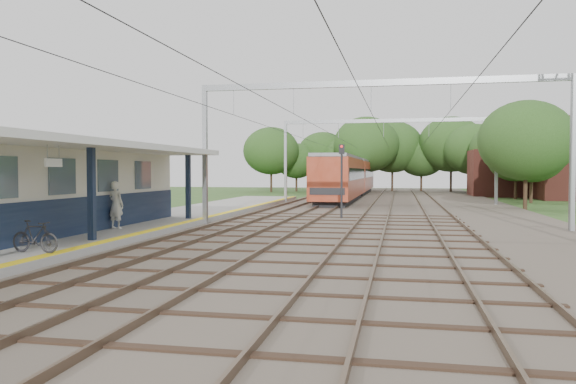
# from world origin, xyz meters

# --- Properties ---
(ground) EXTENTS (160.00, 160.00, 0.00)m
(ground) POSITION_xyz_m (0.00, 0.00, 0.00)
(ground) COLOR #2D4C1E
(ground) RESTS_ON ground
(ballast_bed) EXTENTS (18.00, 90.00, 0.10)m
(ballast_bed) POSITION_xyz_m (4.00, 30.00, 0.05)
(ballast_bed) COLOR #473D33
(ballast_bed) RESTS_ON ground
(platform) EXTENTS (5.00, 52.00, 0.35)m
(platform) POSITION_xyz_m (-7.50, 14.00, 0.17)
(platform) COLOR gray
(platform) RESTS_ON ground
(yellow_stripe) EXTENTS (0.45, 52.00, 0.01)m
(yellow_stripe) POSITION_xyz_m (-5.25, 14.00, 0.35)
(yellow_stripe) COLOR yellow
(yellow_stripe) RESTS_ON platform
(station_building) EXTENTS (3.41, 18.00, 3.40)m
(station_building) POSITION_xyz_m (-8.88, 7.00, 2.04)
(station_building) COLOR beige
(station_building) RESTS_ON platform
(canopy) EXTENTS (6.40, 20.00, 3.44)m
(canopy) POSITION_xyz_m (-7.77, 6.00, 3.64)
(canopy) COLOR #111D36
(canopy) RESTS_ON platform
(rail_tracks) EXTENTS (11.80, 88.00, 0.15)m
(rail_tracks) POSITION_xyz_m (1.50, 30.00, 0.18)
(rail_tracks) COLOR brown
(rail_tracks) RESTS_ON ballast_bed
(catenary_system) EXTENTS (17.22, 88.00, 7.00)m
(catenary_system) POSITION_xyz_m (3.39, 25.28, 5.51)
(catenary_system) COLOR gray
(catenary_system) RESTS_ON ground
(tree_band) EXTENTS (31.72, 30.88, 8.82)m
(tree_band) POSITION_xyz_m (3.84, 57.12, 4.92)
(tree_band) COLOR #382619
(tree_band) RESTS_ON ground
(house_far) EXTENTS (8.00, 6.12, 8.66)m
(house_far) POSITION_xyz_m (16.00, 52.00, 3.23)
(house_far) COLOR brown
(house_far) RESTS_ON ground
(person) EXTENTS (0.80, 0.62, 1.97)m
(person) POSITION_xyz_m (-6.98, 9.67, 1.33)
(person) COLOR silver
(person) RESTS_ON platform
(bicycle) EXTENTS (1.63, 0.59, 0.96)m
(bicycle) POSITION_xyz_m (-5.86, 2.85, 0.83)
(bicycle) COLOR black
(bicycle) RESTS_ON platform
(train) EXTENTS (3.00, 37.32, 3.93)m
(train) POSITION_xyz_m (-0.50, 46.39, 2.19)
(train) COLOR black
(train) RESTS_ON ballast_bed
(signal_post) EXTENTS (0.33, 0.29, 4.22)m
(signal_post) POSITION_xyz_m (1.35, 19.66, 2.63)
(signal_post) COLOR black
(signal_post) RESTS_ON ground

